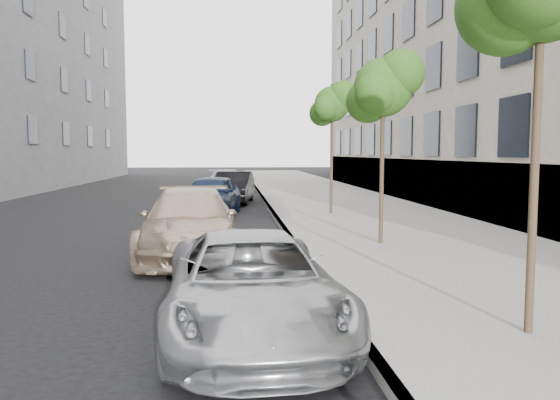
{
  "coord_description": "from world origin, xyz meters",
  "views": [
    {
      "loc": [
        -0.34,
        -4.59,
        2.29
      ],
      "look_at": [
        0.47,
        4.43,
        1.5
      ],
      "focal_mm": 35.0,
      "sensor_mm": 36.0,
      "label": 1
    }
  ],
  "objects": [
    {
      "name": "sedan_blue",
      "position": [
        -1.05,
        15.2,
        0.74
      ],
      "size": [
        2.37,
        4.56,
        1.48
      ],
      "primitive_type": "imported",
      "rotation": [
        0.0,
        0.0,
        -0.15
      ],
      "color": "#0F1A32",
      "rests_on": "ground"
    },
    {
      "name": "suv",
      "position": [
        -1.27,
        7.56,
        0.73
      ],
      "size": [
        2.18,
        5.1,
        1.46
      ],
      "primitive_type": "imported",
      "rotation": [
        0.0,
        0.0,
        0.03
      ],
      "color": "tan",
      "rests_on": "ground"
    },
    {
      "name": "minivan",
      "position": [
        -0.1,
        2.17,
        0.63
      ],
      "size": [
        2.34,
        4.64,
        1.26
      ],
      "primitive_type": "imported",
      "rotation": [
        0.0,
        0.0,
        0.06
      ],
      "color": "#A9ABAE",
      "rests_on": "ground"
    },
    {
      "name": "tree_mid",
      "position": [
        3.23,
        8.0,
        3.8
      ],
      "size": [
        1.71,
        1.51,
        4.51
      ],
      "color": "#38281C",
      "rests_on": "sidewalk"
    },
    {
      "name": "curb",
      "position": [
        1.18,
        24.0,
        0.07
      ],
      "size": [
        0.15,
        72.0,
        0.14
      ],
      "primitive_type": "cube",
      "color": "#9E9B93",
      "rests_on": "ground"
    },
    {
      "name": "sidewalk",
      "position": [
        4.3,
        24.0,
        0.07
      ],
      "size": [
        6.4,
        72.0,
        0.14
      ],
      "primitive_type": "cube",
      "color": "gray",
      "rests_on": "ground"
    },
    {
      "name": "sedan_rear",
      "position": [
        -0.59,
        25.68,
        0.67
      ],
      "size": [
        2.38,
        4.78,
        1.34
      ],
      "primitive_type": "imported",
      "rotation": [
        0.0,
        0.0,
        0.11
      ],
      "color": "#A7A9AF",
      "rests_on": "ground"
    },
    {
      "name": "tree_far",
      "position": [
        3.23,
        14.5,
        3.97
      ],
      "size": [
        1.61,
        1.41,
        4.63
      ],
      "color": "#38281C",
      "rests_on": "sidewalk"
    },
    {
      "name": "sedan_black",
      "position": [
        -0.23,
        20.14,
        0.71
      ],
      "size": [
        2.06,
        4.49,
        1.43
      ],
      "primitive_type": "imported",
      "rotation": [
        0.0,
        0.0,
        -0.13
      ],
      "color": "black",
      "rests_on": "ground"
    }
  ]
}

